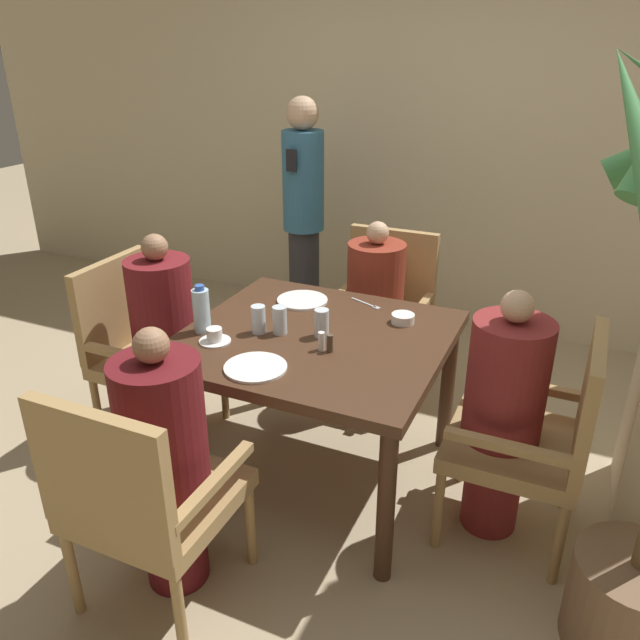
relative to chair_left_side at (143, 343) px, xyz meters
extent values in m
plane|color=tan|center=(0.99, 0.00, -0.51)|extent=(16.00, 16.00, 0.00)
cube|color=beige|center=(0.99, 2.08, 0.89)|extent=(8.00, 0.06, 2.80)
cube|color=#422819|center=(0.99, 0.00, 0.22)|extent=(1.15, 1.09, 0.05)
cylinder|color=#422819|center=(0.47, -0.49, -0.16)|extent=(0.07, 0.07, 0.71)
cylinder|color=#422819|center=(1.51, -0.49, -0.16)|extent=(0.07, 0.07, 0.71)
cylinder|color=#422819|center=(0.47, 0.49, -0.16)|extent=(0.07, 0.07, 0.71)
cylinder|color=#422819|center=(1.51, 0.49, -0.16)|extent=(0.07, 0.07, 0.71)
cube|color=#A88451|center=(0.09, 0.00, -0.09)|extent=(0.53, 0.53, 0.07)
cube|color=#A88451|center=(-0.16, 0.00, 0.19)|extent=(0.05, 0.53, 0.49)
cube|color=#A88451|center=(0.09, 0.25, 0.07)|extent=(0.48, 0.04, 0.04)
cube|color=#A88451|center=(0.09, -0.25, 0.07)|extent=(0.48, 0.04, 0.04)
cylinder|color=#A88451|center=(0.32, 0.24, -0.32)|extent=(0.04, 0.04, 0.39)
cylinder|color=#A88451|center=(0.32, -0.24, -0.32)|extent=(0.04, 0.04, 0.39)
cylinder|color=#A88451|center=(-0.15, 0.24, -0.32)|extent=(0.04, 0.04, 0.39)
cylinder|color=#A88451|center=(-0.15, -0.24, -0.32)|extent=(0.04, 0.04, 0.39)
cylinder|color=maroon|center=(0.15, 0.00, -0.28)|extent=(0.24, 0.24, 0.46)
cylinder|color=maroon|center=(0.15, 0.00, 0.21)|extent=(0.32, 0.32, 0.53)
sphere|color=#997051|center=(0.15, 0.00, 0.54)|extent=(0.13, 0.13, 0.13)
cube|color=#A88451|center=(0.99, 0.87, -0.09)|extent=(0.53, 0.53, 0.07)
cube|color=#A88451|center=(0.99, 1.12, 0.19)|extent=(0.53, 0.05, 0.49)
cube|color=#A88451|center=(1.24, 0.87, 0.07)|extent=(0.04, 0.48, 0.04)
cube|color=#A88451|center=(0.74, 0.87, 0.07)|extent=(0.04, 0.48, 0.04)
cylinder|color=#A88451|center=(1.23, 0.64, -0.32)|extent=(0.04, 0.04, 0.39)
cylinder|color=#A88451|center=(0.75, 0.64, -0.32)|extent=(0.04, 0.04, 0.39)
cylinder|color=#A88451|center=(1.23, 1.11, -0.32)|extent=(0.04, 0.04, 0.39)
cylinder|color=#A88451|center=(0.75, 1.11, -0.32)|extent=(0.04, 0.04, 0.39)
cylinder|color=maroon|center=(0.99, 0.81, -0.28)|extent=(0.24, 0.24, 0.46)
cylinder|color=maroon|center=(0.99, 0.81, 0.19)|extent=(0.32, 0.32, 0.49)
sphere|color=tan|center=(0.99, 0.81, 0.50)|extent=(0.12, 0.12, 0.12)
cube|color=#A88451|center=(1.89, 0.00, -0.09)|extent=(0.53, 0.53, 0.07)
cube|color=#A88451|center=(2.14, 0.00, 0.19)|extent=(0.05, 0.53, 0.49)
cube|color=#A88451|center=(1.89, -0.25, 0.07)|extent=(0.48, 0.04, 0.04)
cube|color=#A88451|center=(1.89, 0.25, 0.07)|extent=(0.48, 0.04, 0.04)
cylinder|color=#A88451|center=(1.66, -0.24, -0.32)|extent=(0.04, 0.04, 0.39)
cylinder|color=#A88451|center=(1.66, 0.24, -0.32)|extent=(0.04, 0.04, 0.39)
cylinder|color=#A88451|center=(2.13, -0.24, -0.32)|extent=(0.04, 0.04, 0.39)
cylinder|color=#A88451|center=(2.13, 0.24, -0.32)|extent=(0.04, 0.04, 0.39)
cylinder|color=maroon|center=(1.83, 0.00, -0.28)|extent=(0.24, 0.24, 0.46)
cylinder|color=maroon|center=(1.83, 0.00, 0.21)|extent=(0.32, 0.32, 0.52)
sphere|color=tan|center=(1.83, 0.00, 0.53)|extent=(0.13, 0.13, 0.13)
cube|color=#A88451|center=(0.76, -0.87, -0.09)|extent=(0.53, 0.53, 0.07)
cube|color=#A88451|center=(0.76, -1.12, 0.19)|extent=(0.53, 0.05, 0.49)
cube|color=#A88451|center=(0.51, -0.87, 0.07)|extent=(0.04, 0.48, 0.04)
cube|color=#A88451|center=(1.01, -0.87, 0.07)|extent=(0.04, 0.48, 0.04)
cylinder|color=#A88451|center=(0.52, -0.64, -0.32)|extent=(0.04, 0.04, 0.39)
cylinder|color=#A88451|center=(1.00, -0.64, -0.32)|extent=(0.04, 0.04, 0.39)
cylinder|color=#A88451|center=(0.52, -1.11, -0.32)|extent=(0.04, 0.04, 0.39)
cylinder|color=#A88451|center=(1.00, -1.11, -0.32)|extent=(0.04, 0.04, 0.39)
cylinder|color=#5B1419|center=(0.76, -0.81, -0.28)|extent=(0.24, 0.24, 0.46)
cylinder|color=#5B1419|center=(0.76, -0.81, 0.20)|extent=(0.32, 0.32, 0.51)
sphere|color=#997051|center=(0.76, -0.81, 0.52)|extent=(0.13, 0.13, 0.13)
cylinder|color=#2D2D33|center=(0.23, 1.47, -0.13)|extent=(0.21, 0.21, 0.77)
cylinder|color=teal|center=(0.23, 1.47, 0.58)|extent=(0.28, 0.28, 0.65)
sphere|color=tan|center=(0.23, 1.47, 1.01)|extent=(0.21, 0.21, 0.21)
cube|color=black|center=(0.23, 1.30, 0.74)|extent=(0.07, 0.01, 0.14)
cylinder|color=brown|center=(2.38, -0.42, -0.33)|extent=(0.41, 0.41, 0.36)
cone|color=#38753D|center=(2.10, -0.51, 1.25)|extent=(0.29, 0.63, 0.45)
cylinder|color=white|center=(0.77, 0.33, 0.25)|extent=(0.26, 0.26, 0.01)
cylinder|color=white|center=(0.90, -0.38, 0.25)|extent=(0.26, 0.26, 0.01)
cylinder|color=white|center=(0.62, -0.24, 0.25)|extent=(0.14, 0.14, 0.01)
cylinder|color=white|center=(0.62, -0.24, 0.28)|extent=(0.07, 0.07, 0.06)
cylinder|color=white|center=(1.31, 0.29, 0.26)|extent=(0.11, 0.11, 0.04)
cylinder|color=silver|center=(0.51, -0.17, 0.34)|extent=(0.08, 0.08, 0.20)
cylinder|color=#3359B2|center=(0.51, -0.17, 0.45)|extent=(0.04, 0.04, 0.02)
cylinder|color=silver|center=(1.02, 0.00, 0.31)|extent=(0.06, 0.06, 0.13)
cylinder|color=silver|center=(0.84, -0.05, 0.31)|extent=(0.06, 0.06, 0.13)
cylinder|color=silver|center=(0.75, -0.08, 0.31)|extent=(0.06, 0.06, 0.13)
cylinder|color=white|center=(1.08, -0.12, 0.28)|extent=(0.03, 0.03, 0.08)
cylinder|color=#4C3D2D|center=(1.11, -0.12, 0.28)|extent=(0.03, 0.03, 0.08)
cube|color=silver|center=(1.06, 0.43, 0.25)|extent=(0.16, 0.07, 0.00)
cube|color=silver|center=(1.14, 0.40, 0.25)|extent=(0.04, 0.04, 0.00)
camera|label=1|loc=(2.04, -2.28, 1.46)|focal=35.00mm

